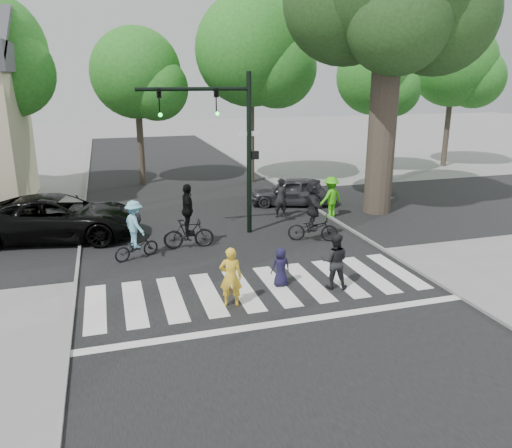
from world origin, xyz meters
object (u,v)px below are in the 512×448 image
Objects in this scene: pedestrian_adult at (335,261)px; cyclist_right at (314,214)px; pedestrian_child at (281,267)px; car_grey at (292,191)px; cyclist_mid at (188,222)px; pedestrian_woman at (231,277)px; traffic_signal at (227,132)px; car_suv at (58,217)px; cyclist_left at (135,234)px.

cyclist_right is (1.11, 4.12, 0.23)m from pedestrian_adult.
pedestrian_child is 9.51m from car_grey.
cyclist_mid is at bearing -65.53° from pedestrian_child.
cyclist_right is (4.20, 4.39, 0.23)m from pedestrian_woman.
cyclist_right is 5.37m from car_grey.
pedestrian_adult is 0.42× the size of car_grey.
traffic_signal is at bearing -85.73° from pedestrian_woman.
pedestrian_adult is at bearing -73.85° from traffic_signal.
cyclist_right is at bearing -97.46° from car_suv.
pedestrian_adult is 0.70× the size of cyclist_right.
pedestrian_child is 0.50× the size of cyclist_right.
pedestrian_woman is 0.82× the size of cyclist_left.
pedestrian_adult is (1.41, -0.58, 0.23)m from pedestrian_child.
traffic_signal is 3.60m from cyclist_mid.
car_suv is (-4.72, 7.33, 0.02)m from pedestrian_woman.
cyclist_right is at bearing 0.47° from cyclist_left.
cyclist_right is at bearing -83.21° from pedestrian_adult.
pedestrian_child is at bearing -64.17° from cyclist_mid.
cyclist_left is 9.16m from car_grey.
pedestrian_child is at bearing -3.30° from car_grey.
traffic_signal is 5.20× the size of pedestrian_child.
traffic_signal is 3.69× the size of pedestrian_adult.
car_suv is (-4.43, 2.41, -0.12)m from cyclist_mid.
cyclist_left is at bearing -43.82° from pedestrian_child.
cyclist_left is (-3.81, 3.49, 0.28)m from pedestrian_child.
pedestrian_adult is at bearing -37.92° from cyclist_left.
cyclist_right reaches higher than cyclist_mid.
traffic_signal is at bearing -28.60° from car_grey.
pedestrian_woman is 6.08m from cyclist_right.
pedestrian_woman is 0.70× the size of cyclist_right.
car_suv is (-2.59, 3.00, -0.03)m from cyclist_left.
car_grey is (7.49, 5.28, -0.19)m from cyclist_left.
cyclist_left is 0.33× the size of car_suv.
pedestrian_adult is 9.62m from car_grey.
cyclist_left is at bearing -162.32° from cyclist_mid.
car_suv is (-7.81, 7.06, 0.01)m from pedestrian_adult.
traffic_signal is 4.34m from cyclist_right.
car_grey is (3.95, 3.55, -3.24)m from traffic_signal.
pedestrian_woman is at bearing -103.08° from traffic_signal.
traffic_signal is at bearing -90.86° from car_suv.
traffic_signal is at bearing -51.96° from pedestrian_adult.
car_suv reaches higher than pedestrian_woman.
cyclist_right reaches higher than pedestrian_woman.
cyclist_mid is 4.52m from cyclist_right.
car_grey is (1.16, 5.23, -0.37)m from cyclist_right.
cyclist_right is at bearing -126.77° from pedestrian_child.
car_suv reaches higher than pedestrian_adult.
pedestrian_woman is 0.71× the size of cyclist_mid.
traffic_signal is at bearing 148.98° from cyclist_right.
cyclist_mid is (-1.70, -1.14, -2.96)m from traffic_signal.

